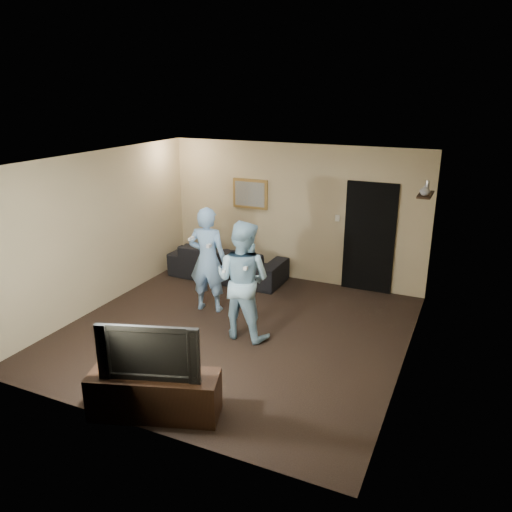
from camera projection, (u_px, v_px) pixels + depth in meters
The scene contains 19 objects.
ground at pixel (235, 331), 7.67m from camera, with size 5.00×5.00×0.00m, color black.
ceiling at pixel (233, 160), 6.84m from camera, with size 5.00×5.00×0.04m, color silver.
wall_back at pixel (294, 213), 9.41m from camera, with size 5.00×0.04×2.60m, color tan.
wall_front at pixel (124, 319), 5.09m from camera, with size 5.00×0.04×2.60m, color tan.
wall_left at pixel (99, 231), 8.23m from camera, with size 0.04×5.00×2.60m, color tan.
wall_right at pixel (411, 276), 6.27m from camera, with size 0.04×5.00×2.60m, color tan.
sofa at pixel (228, 262), 9.70m from camera, with size 2.25×0.88×0.66m, color black.
throw_pillow at pixel (210, 252), 9.81m from camera, with size 0.45×0.14×0.45m, color #16443C.
painting_frame at pixel (250, 194), 9.64m from camera, with size 0.72×0.05×0.57m, color olive.
painting_canvas at pixel (250, 194), 9.62m from camera, with size 0.62×0.01×0.47m, color slate.
doorway at pixel (369, 238), 8.91m from camera, with size 0.90×0.06×2.00m, color black.
light_switch at pixel (337, 218), 9.05m from camera, with size 0.08×0.02×0.12m, color silver.
wall_shelf at pixel (425, 195), 7.64m from camera, with size 0.20×0.60×0.03m, color black.
shelf_vase at pixel (425, 190), 7.50m from camera, with size 0.15×0.15×0.16m, color #ADADB2.
shelf_figurine at pixel (427, 186), 7.74m from camera, with size 0.06×0.06×0.18m, color silver.
tv_console at pixel (155, 395), 5.63m from camera, with size 1.47×0.47×0.52m, color black.
television at pixel (151, 349), 5.44m from camera, with size 1.13×0.15×0.65m, color black.
wii_player_left at pixel (208, 260), 8.14m from camera, with size 0.70×0.55×1.76m.
wii_player_right at pixel (243, 280), 7.25m from camera, with size 0.91×0.73×1.78m.
Camera 1 is at (3.15, -6.15, 3.53)m, focal length 35.00 mm.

